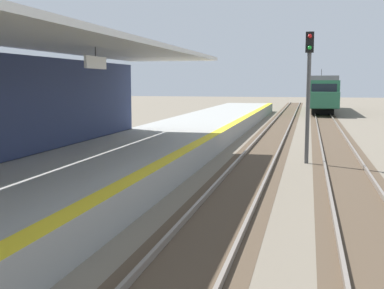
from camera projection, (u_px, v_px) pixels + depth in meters
name	position (u px, v px, depth m)	size (l,w,h in m)	color
station_platform	(116.00, 164.00, 17.02)	(5.00, 80.00, 0.91)	#999993
track_pair_nearest_platform	(256.00, 162.00, 19.93)	(2.34, 120.00, 0.16)	#4C3D2D
track_pair_middle	(343.00, 165.00, 19.16)	(2.34, 120.00, 0.16)	#4C3D2D
approaching_train	(322.00, 92.00, 54.94)	(2.93, 19.60, 4.76)	#286647
rail_signal_post	(309.00, 84.00, 19.52)	(0.32, 0.34, 5.20)	#4C4C4C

